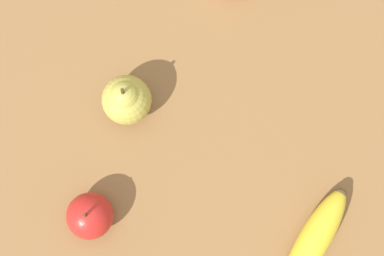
{
  "coord_description": "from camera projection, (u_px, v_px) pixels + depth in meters",
  "views": [
    {
      "loc": [
        -0.04,
        0.17,
        0.81
      ],
      "look_at": [
        0.05,
        0.04,
        0.03
      ],
      "focal_mm": 50.0,
      "sensor_mm": 36.0,
      "label": 1
    }
  ],
  "objects": [
    {
      "name": "pear",
      "position": [
        126.0,
        99.0,
        0.8
      ],
      "size": [
        0.08,
        0.08,
        0.09
      ],
      "color": "#B7AD47",
      "rests_on": "ground_plane"
    },
    {
      "name": "apple",
      "position": [
        90.0,
        216.0,
        0.77
      ],
      "size": [
        0.07,
        0.07,
        0.07
      ],
      "color": "red",
      "rests_on": "ground_plane"
    },
    {
      "name": "ground_plane",
      "position": [
        234.0,
        126.0,
        0.83
      ],
      "size": [
        3.0,
        3.0,
        0.0
      ],
      "primitive_type": "plane",
      "color": "olive"
    },
    {
      "name": "banana",
      "position": [
        314.0,
        240.0,
        0.78
      ],
      "size": [
        0.05,
        0.18,
        0.04
      ],
      "rotation": [
        0.0,
        0.0,
        1.61
      ],
      "color": "yellow",
      "rests_on": "ground_plane"
    }
  ]
}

